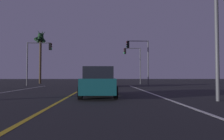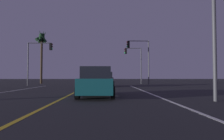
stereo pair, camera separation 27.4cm
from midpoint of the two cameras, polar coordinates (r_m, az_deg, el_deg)
name	(u,v)px [view 2 (the right image)]	position (r m, az deg, el deg)	size (l,w,h in m)	color
lane_edge_right	(176,104)	(8.78, 19.45, -9.43)	(0.16, 32.26, 0.01)	silver
lane_center_divider	(51,104)	(8.51, -16.88, -9.69)	(0.16, 32.26, 0.01)	gold
car_ahead_far	(105,80)	(22.37, -1.70, -2.85)	(2.02, 4.30, 1.70)	black
car_lead_same_lane	(97,82)	(11.13, -3.92, -3.71)	(2.02, 4.30, 1.70)	black
traffic_light_near_right	(138,52)	(25.32, 8.17, 5.20)	(2.95, 0.36, 5.87)	#4C4C51
traffic_light_near_left	(40,54)	(26.35, -20.37, 4.56)	(3.20, 0.36, 5.53)	#4C4C51
traffic_light_far_right	(133,57)	(30.72, 6.61, 3.73)	(2.75, 0.36, 5.73)	#4C4C51
street_lamp_right_near	(203,3)	(10.69, 26.17, 17.53)	(2.13, 0.44, 7.31)	#4C4C51
palm_tree_left_far	(42,41)	(34.54, -19.91, 8.01)	(2.02, 2.09, 8.96)	#473826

